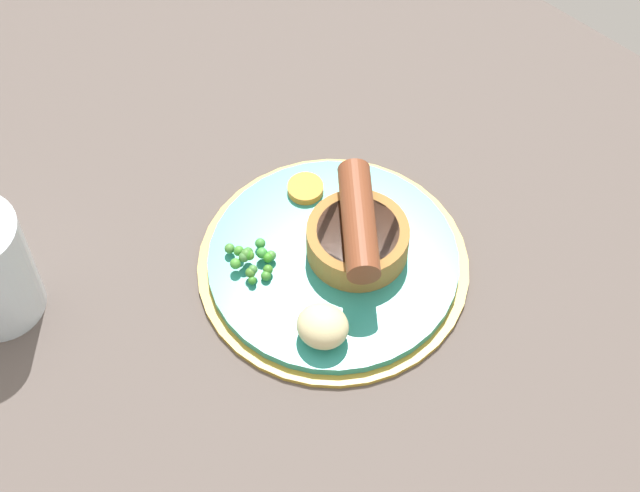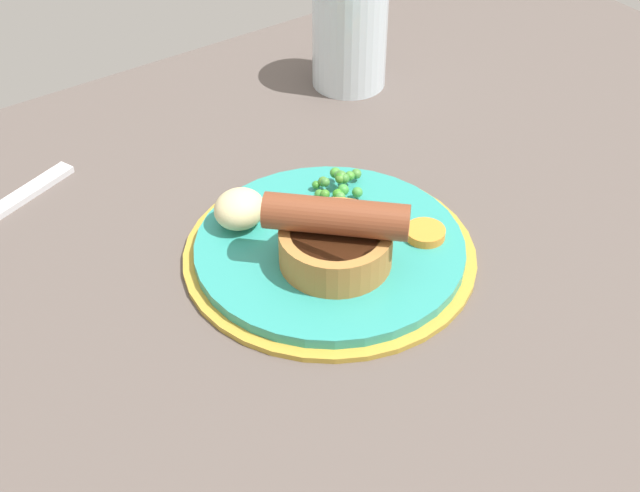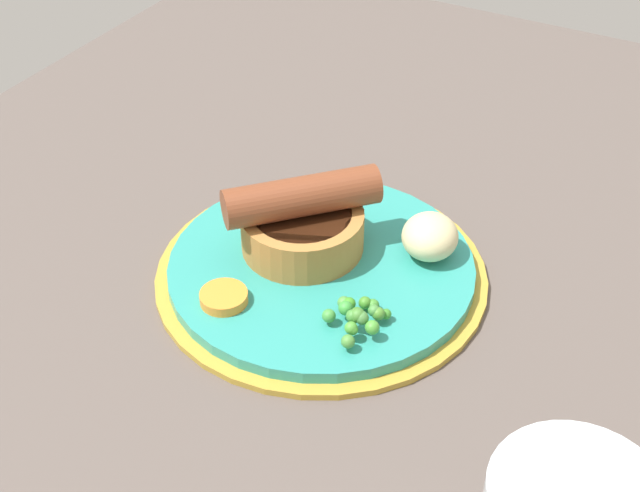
# 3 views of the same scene
# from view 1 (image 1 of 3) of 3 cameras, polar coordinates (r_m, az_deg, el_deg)

# --- Properties ---
(dining_table) EXTENTS (1.10, 0.80, 0.03)m
(dining_table) POSITION_cam_1_polar(r_m,az_deg,el_deg) (0.99, -0.56, 0.03)
(dining_table) COLOR #564C47
(dining_table) RESTS_ON ground
(dinner_plate) EXTENTS (0.24, 0.24, 0.01)m
(dinner_plate) POSITION_cam_1_polar(r_m,az_deg,el_deg) (0.95, 0.71, -0.95)
(dinner_plate) COLOR #B79333
(dinner_plate) RESTS_ON dining_table
(sausage_pudding) EXTENTS (0.10, 0.10, 0.06)m
(sausage_pudding) POSITION_cam_1_polar(r_m,az_deg,el_deg) (0.93, 2.03, 0.61)
(sausage_pudding) COLOR #AD7538
(sausage_pudding) RESTS_ON dinner_plate
(pea_pile) EXTENTS (0.05, 0.04, 0.02)m
(pea_pile) POSITION_cam_1_polar(r_m,az_deg,el_deg) (0.94, -3.72, -0.65)
(pea_pile) COLOR #418834
(pea_pile) RESTS_ON dinner_plate
(potato_chunk_1) EXTENTS (0.05, 0.05, 0.03)m
(potato_chunk_1) POSITION_cam_1_polar(r_m,az_deg,el_deg) (0.89, 0.14, -4.30)
(potato_chunk_1) COLOR beige
(potato_chunk_1) RESTS_ON dinner_plate
(carrot_slice_0) EXTENTS (0.04, 0.04, 0.01)m
(carrot_slice_0) POSITION_cam_1_polar(r_m,az_deg,el_deg) (0.99, -0.78, 3.09)
(carrot_slice_0) COLOR orange
(carrot_slice_0) RESTS_ON dinner_plate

